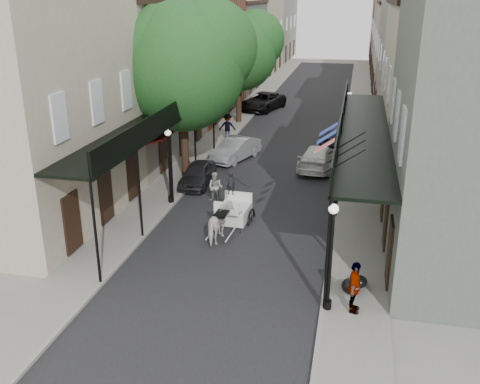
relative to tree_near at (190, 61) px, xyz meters
The scene contains 24 objects.
ground 12.78m from the tree_near, 67.59° to the right, with size 140.00×140.00×0.00m, color gray.
road 12.50m from the tree_near, 66.86° to the left, with size 8.00×90.00×0.01m, color black.
sidewalk_left 11.77m from the tree_near, 94.67° to the left, with size 2.20×90.00×0.12m, color gray.
sidewalk_right 14.91m from the tree_near, 46.88° to the left, with size 2.20×90.00×0.12m, color gray.
building_row_left 20.34m from the tree_near, 102.52° to the left, with size 5.00×80.00×10.50m, color #B4A990.
building_row_right 23.63m from the tree_near, 57.15° to the left, with size 5.00×80.00×10.50m, color gray.
gallery_left 4.06m from the tree_near, 100.49° to the right, with size 2.20×18.05×4.88m.
gallery_right 9.84m from the tree_near, 19.59° to the right, with size 2.20×18.05×4.88m.
tree_near is the anchor object (origin of this frame).
tree_far 14.02m from the tree_near, 90.19° to the left, with size 6.45×6.00×8.61m.
lamppost_right_near 15.39m from the tree_near, 55.73° to the right, with size 0.32×0.32×3.71m.
lamppost_left 6.10m from the tree_near, 88.66° to the right, with size 0.32×0.32×3.71m.
lamppost_right_far 12.24m from the tree_near, 43.31° to the left, with size 0.32×0.32×3.71m.
horse 10.18m from the tree_near, 65.19° to the right, with size 0.84×1.84×1.55m, color silver.
carriage 8.41m from the tree_near, 55.04° to the right, with size 1.69×2.35×2.60m.
pedestrian_walking 7.01m from the tree_near, 57.33° to the right, with size 0.76×0.59×1.57m, color #A1A098.
pedestrian_sidewalk_left 9.90m from the tree_near, 90.02° to the left, with size 1.18×0.68×1.83m, color gray.
pedestrian_sidewalk_right 16.17m from the tree_near, 53.17° to the right, with size 1.04×0.43×1.78m, color gray.
car_left_near 6.01m from the tree_near, 63.10° to the right, with size 1.49×3.70×1.26m, color black.
car_left_mid 7.12m from the tree_near, 67.72° to the left, with size 1.46×4.20×1.38m, color #95969A.
car_left_far 20.09m from the tree_near, 88.22° to the left, with size 2.55×5.53×1.54m, color black.
car_right_near 9.48m from the tree_near, 25.13° to the left, with size 1.94×4.78×1.39m, color silver.
car_right_far 13.14m from the tree_near, 48.53° to the left, with size 1.55×3.85×1.31m, color black.
trash_bags 15.45m from the tree_near, 49.95° to the right, with size 0.90×1.05×0.54m.
Camera 1 is at (4.51, -17.45, 9.90)m, focal length 40.00 mm.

